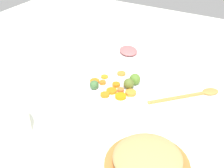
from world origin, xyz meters
TOP-DOWN VIEW (x-y plane):
  - tabletop at (0.00, 0.00)m, footprint 2.40×2.40m
  - serving_bowl_carrots at (0.03, -0.01)m, footprint 0.24×0.24m
  - stuffing_mound at (0.30, -0.29)m, footprint 0.18×0.18m
  - carrot_slice_0 at (0.05, -0.04)m, footprint 0.05×0.05m
  - carrot_slice_1 at (0.02, 0.08)m, footprint 0.04×0.04m
  - carrot_slice_2 at (0.04, -0.07)m, footprint 0.04×0.04m
  - carrot_slice_3 at (0.04, 0.00)m, footprint 0.03×0.03m
  - carrot_slice_4 at (-0.03, 0.03)m, footprint 0.03×0.03m
  - carrot_slice_5 at (0.09, -0.06)m, footprint 0.06×0.06m
  - carrot_slice_6 at (0.11, -0.02)m, footprint 0.05×0.05m
  - carrot_slice_7 at (-0.04, -0.02)m, footprint 0.05×0.05m
  - carrot_slice_8 at (0.07, -0.02)m, footprint 0.02×0.02m
  - carrot_slice_9 at (-0.01, -0.01)m, footprint 0.03×0.03m
  - brussels_sprout_0 at (0.09, 0.05)m, footprint 0.04×0.04m
  - brussels_sprout_1 at (-0.02, -0.05)m, footprint 0.03×0.03m
  - brussels_sprout_2 at (0.09, 0.01)m, footprint 0.04×0.04m
  - wooden_spoon at (0.28, 0.25)m, footprint 0.24×0.25m
  - ham_plate at (-0.13, 0.44)m, footprint 0.24×0.24m
  - ham_slice_main at (-0.13, 0.43)m, footprint 0.14×0.14m

SIDE VIEW (x-z plane):
  - tabletop at x=0.00m, z-range 0.00..0.02m
  - wooden_spoon at x=0.28m, z-range 0.02..0.03m
  - ham_plate at x=-0.13m, z-range 0.02..0.03m
  - ham_slice_main at x=-0.13m, z-range 0.03..0.05m
  - serving_bowl_carrots at x=0.03m, z-range 0.02..0.13m
  - carrot_slice_4 at x=-0.03m, z-range 0.13..0.13m
  - carrot_slice_1 at x=0.02m, z-range 0.13..0.13m
  - carrot_slice_7 at x=-0.04m, z-range 0.13..0.13m
  - carrot_slice_0 at x=0.05m, z-range 0.13..0.13m
  - carrot_slice_2 at x=0.04m, z-range 0.13..0.13m
  - carrot_slice_5 at x=0.09m, z-range 0.13..0.14m
  - carrot_slice_9 at x=-0.01m, z-range 0.13..0.14m
  - carrot_slice_6 at x=0.11m, z-range 0.13..0.14m
  - carrot_slice_3 at x=0.04m, z-range 0.13..0.14m
  - carrot_slice_8 at x=0.07m, z-range 0.13..0.14m
  - brussels_sprout_1 at x=-0.02m, z-range 0.13..0.16m
  - brussels_sprout_2 at x=0.09m, z-range 0.13..0.16m
  - brussels_sprout_0 at x=0.09m, z-range 0.13..0.17m
  - stuffing_mound at x=0.30m, z-range 0.13..0.18m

